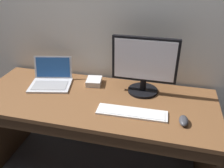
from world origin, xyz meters
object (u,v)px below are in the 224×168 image
object	(u,v)px
external_drive_box	(94,81)
wired_keyboard	(132,113)
laptop_silver	(51,81)
computer_mouse	(184,121)
external_monitor	(144,65)

from	to	relation	value
external_drive_box	wired_keyboard	bearing A→B (deg)	-42.02
laptop_silver	computer_mouse	bearing A→B (deg)	-14.58
wired_keyboard	computer_mouse	xyz separation A→B (m)	(0.34, -0.03, 0.01)
laptop_silver	external_drive_box	bearing A→B (deg)	14.92
laptop_silver	wired_keyboard	world-z (taller)	laptop_silver
wired_keyboard	laptop_silver	bearing A→B (deg)	160.97
laptop_silver	external_drive_box	size ratio (longest dim) A/B	2.67
computer_mouse	external_drive_box	xyz separation A→B (m)	(-0.71, 0.37, 0.00)
external_monitor	external_drive_box	xyz separation A→B (m)	(-0.41, 0.04, -0.21)
laptop_silver	external_monitor	size ratio (longest dim) A/B	0.78
wired_keyboard	computer_mouse	distance (m)	0.34
laptop_silver	external_monitor	xyz separation A→B (m)	(0.75, 0.05, 0.20)
laptop_silver	wired_keyboard	distance (m)	0.76
wired_keyboard	external_monitor	bearing A→B (deg)	83.56
wired_keyboard	external_drive_box	bearing A→B (deg)	137.98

